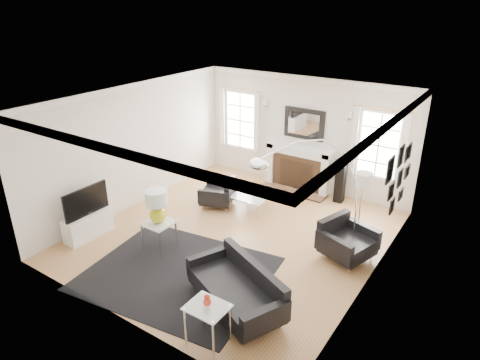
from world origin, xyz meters
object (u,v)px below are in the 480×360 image
Objects in this scene: armchair_left at (220,194)px; armchair_right at (345,241)px; fireplace at (299,168)px; gourd_lamp at (157,204)px; sofa at (238,289)px; arc_floor_lamp at (309,193)px; coffee_table at (252,196)px.

armchair_right is (3.21, -0.44, 0.05)m from armchair_left.
gourd_lamp reaches higher than fireplace.
sofa is 0.83× the size of arc_floor_lamp.
gourd_lamp reaches higher than armchair_right.
arc_floor_lamp is (1.51, -2.66, 0.74)m from fireplace.
fireplace reaches higher than coffee_table.
gourd_lamp is (0.16, -2.15, 0.66)m from armchair_left.
arc_floor_lamp is at bearing -16.70° from armchair_left.
fireplace is 4.17m from gourd_lamp.
armchair_left is 0.89× the size of armchair_right.
armchair_left is at bearing 94.32° from gourd_lamp.
coffee_table is (-1.62, 2.94, 0.01)m from sofa.
sofa is 2.46× the size of coffee_table.
armchair_right is (0.87, 2.23, 0.03)m from sofa.
gourd_lamp is 0.28× the size of arc_floor_lamp.
gourd_lamp is at bearing -102.94° from coffee_table.
sofa is at bearing -74.47° from fireplace.
sofa is (1.27, -4.56, -0.22)m from fireplace.
gourd_lamp is at bearing -102.61° from fireplace.
armchair_left is at bearing 131.17° from sofa.
armchair_left is at bearing -119.44° from fireplace.
fireplace reaches higher than sofa.
armchair_left is (-1.07, -1.89, -0.24)m from fireplace.
fireplace is 0.72× the size of arc_floor_lamp.
coffee_table is at bearing -102.10° from fireplace.
gourd_lamp is (-0.56, -2.42, 0.64)m from coffee_table.
armchair_right is at bearing -15.80° from coffee_table.
armchair_left reaches higher than coffee_table.
gourd_lamp is 2.80m from arc_floor_lamp.
armchair_left is at bearing 163.30° from arc_floor_lamp.
armchair_right is 1.69× the size of gourd_lamp.
armchair_right is 0.47× the size of arc_floor_lamp.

